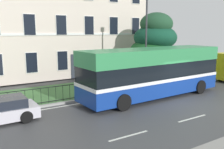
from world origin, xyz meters
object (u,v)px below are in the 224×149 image
at_px(evergreen_tree, 153,51).
at_px(street_lamp_post, 146,34).
at_px(single_decker_bus, 153,72).
at_px(litter_bin, 175,75).
at_px(georgian_townhouse, 59,13).

distance_m(evergreen_tree, street_lamp_post, 3.66).
bearing_deg(evergreen_tree, street_lamp_post, -141.58).
xyz_separation_m(single_decker_bus, litter_bin, (4.53, 2.35, -1.05)).
xyz_separation_m(single_decker_bus, street_lamp_post, (1.95, 3.14, 2.44)).
relative_size(street_lamp_post, litter_bin, 6.46).
xyz_separation_m(georgian_townhouse, street_lamp_post, (3.71, -9.40, -2.01)).
bearing_deg(litter_bin, single_decker_bus, -152.61).
bearing_deg(evergreen_tree, single_decker_bus, -131.11).
distance_m(georgian_townhouse, street_lamp_post, 10.31).
relative_size(georgian_townhouse, evergreen_tree, 2.75).
xyz_separation_m(evergreen_tree, street_lamp_post, (-2.56, -2.03, 1.65)).
relative_size(georgian_townhouse, street_lamp_post, 2.31).
height_order(evergreen_tree, single_decker_bus, evergreen_tree).
bearing_deg(evergreen_tree, georgian_townhouse, 130.39).
xyz_separation_m(evergreen_tree, single_decker_bus, (-4.51, -5.17, -0.79)).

